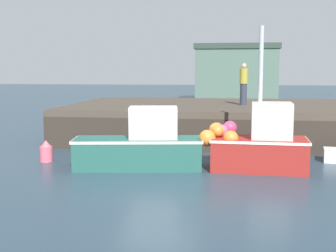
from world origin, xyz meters
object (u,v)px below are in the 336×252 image
fishing_boat_near_left (141,146)px  fishing_boat_near_right (258,143)px  mooring_buoy_foreground (46,152)px  dockworker (244,84)px

fishing_boat_near_left → fishing_boat_near_right: 3.46m
fishing_boat_near_left → mooring_buoy_foreground: fishing_boat_near_left is taller
fishing_boat_near_right → mooring_buoy_foreground: 6.71m
fishing_boat_near_left → dockworker: bearing=64.0°
mooring_buoy_foreground → fishing_boat_near_left: bearing=-9.8°
fishing_boat_near_right → dockworker: 6.39m
fishing_boat_near_left → mooring_buoy_foreground: 3.31m
dockworker → mooring_buoy_foreground: (-6.41, -5.93, -2.04)m
mooring_buoy_foreground → fishing_boat_near_right: bearing=-2.2°
fishing_boat_near_right → dockworker: fishing_boat_near_right is taller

